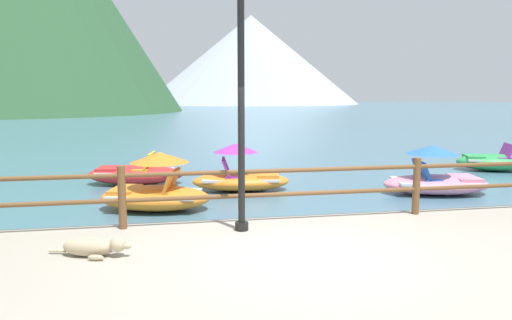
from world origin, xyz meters
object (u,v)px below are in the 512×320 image
object	(u,v)px
lamp_post	(241,57)
pedal_boat_3	(240,176)
pedal_boat_4	(494,162)
pedal_boat_1	(436,178)
pedal_boat_2	(135,174)
dog_resting	(94,246)
pedal_boat_0	(155,191)

from	to	relation	value
lamp_post	pedal_boat_3	size ratio (longest dim) A/B	1.63
pedal_boat_4	lamp_post	bearing A→B (deg)	-144.60
pedal_boat_1	pedal_boat_2	distance (m)	7.73
dog_resting	pedal_boat_2	distance (m)	7.00
pedal_boat_0	pedal_boat_3	bearing A→B (deg)	39.09
pedal_boat_2	pedal_boat_3	size ratio (longest dim) A/B	1.04
dog_resting	pedal_boat_4	distance (m)	13.26
lamp_post	pedal_boat_0	world-z (taller)	lamp_post
pedal_boat_0	pedal_boat_2	xyz separation A→B (m)	(-0.61, 3.02, -0.13)
dog_resting	pedal_boat_3	bearing A→B (deg)	64.30
dog_resting	pedal_boat_0	xyz separation A→B (m)	(0.66, 3.98, -0.12)
dog_resting	pedal_boat_3	xyz separation A→B (m)	(2.72, 5.64, -0.15)
dog_resting	pedal_boat_2	xyz separation A→B (m)	(0.06, 7.00, -0.25)
pedal_boat_2	pedal_boat_4	world-z (taller)	pedal_boat_4
pedal_boat_4	dog_resting	bearing A→B (deg)	-146.81
lamp_post	pedal_boat_0	bearing A→B (deg)	112.49
dog_resting	pedal_boat_0	distance (m)	4.03
pedal_boat_0	pedal_boat_1	size ratio (longest dim) A/B	0.93
pedal_boat_0	pedal_boat_4	bearing A→B (deg)	17.46
lamp_post	pedal_boat_1	bearing A→B (deg)	33.89
pedal_boat_2	lamp_post	bearing A→B (deg)	-72.76
pedal_boat_1	pedal_boat_3	size ratio (longest dim) A/B	1.07
pedal_boat_0	pedal_boat_3	xyz separation A→B (m)	(2.05, 1.67, -0.03)
pedal_boat_0	pedal_boat_1	distance (m)	6.67
pedal_boat_0	pedal_boat_3	world-z (taller)	pedal_boat_0
lamp_post	pedal_boat_4	xyz separation A→B (m)	(9.11, 6.47, -2.63)
pedal_boat_1	pedal_boat_4	world-z (taller)	pedal_boat_1
dog_resting	pedal_boat_1	world-z (taller)	pedal_boat_1
pedal_boat_0	pedal_boat_2	size ratio (longest dim) A/B	0.95
lamp_post	pedal_boat_4	size ratio (longest dim) A/B	1.64
dog_resting	pedal_boat_3	world-z (taller)	pedal_boat_3
pedal_boat_0	pedal_boat_4	size ratio (longest dim) A/B	1.00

